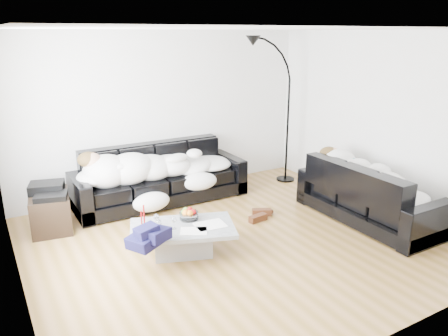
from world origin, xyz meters
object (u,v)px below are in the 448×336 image
wine_glass_a (156,220)px  candle_right (144,216)px  candle_left (142,220)px  stereo (48,190)px  sleeper_back (161,163)px  fruit_bowl (189,214)px  wine_glass_c (174,223)px  coffee_table (183,240)px  av_cabinet (51,211)px  floor_lamp (288,120)px  sofa_back (160,175)px  sofa_right (369,192)px  wine_glass_b (159,226)px  shoes (260,215)px  sleeper_right (371,177)px

wine_glass_a → candle_right: candle_right is taller
candle_left → stereo: 1.58m
sleeper_back → fruit_bowl: size_ratio=9.58×
wine_glass_c → candle_left: candle_left is taller
coffee_table → av_cabinet: av_cabinet is taller
candle_right → floor_lamp: size_ratio=0.12×
stereo → coffee_table: bearing=-35.3°
sofa_back → candle_left: sofa_back is taller
sleeper_back → candle_right: bearing=-119.3°
sofa_back → wine_glass_c: sofa_back is taller
candle_right → wine_glass_c: bearing=-42.3°
sofa_right → stereo: bearing=63.7°
wine_glass_a → stereo: size_ratio=0.35×
wine_glass_a → fruit_bowl: bearing=-0.8°
wine_glass_c → av_cabinet: wine_glass_c is taller
wine_glass_b → candle_right: candle_right is taller
wine_glass_a → wine_glass_c: wine_glass_a is taller
wine_glass_c → shoes: 1.61m
sleeper_back → candle_left: (-0.87, -1.51, -0.18)m
sofa_back → stereo: 1.70m
av_cabinet → candle_left: bearing=-50.3°
coffee_table → stereo: stereo is taller
sleeper_right → wine_glass_b: sleeper_right is taller
sleeper_back → shoes: sleeper_back is taller
coffee_table → floor_lamp: 3.33m
sleeper_back → fruit_bowl: (-0.28, -1.55, -0.22)m
sofa_back → fruit_bowl: bearing=-99.9°
wine_glass_a → av_cabinet: (-0.98, 1.38, -0.18)m
sleeper_back → wine_glass_b: size_ratio=14.40×
fruit_bowl → stereo: bearing=135.4°
sleeper_right → fruit_bowl: size_ratio=7.51×
candle_right → shoes: candle_right is taller
wine_glass_c → candle_left: 0.38m
coffee_table → wine_glass_b: bearing=-176.7°
sofa_back → wine_glass_c: bearing=-107.3°
sofa_back → wine_glass_a: (-0.70, -1.60, -0.00)m
wine_glass_a → sofa_right: bearing=-10.9°
floor_lamp → sleeper_back: bearing=-167.5°
shoes → av_cabinet: 2.89m
sleeper_back → sleeper_right: 3.09m
sofa_back → wine_glass_b: 1.92m
sleeper_right → candle_left: sleeper_right is taller
shoes → floor_lamp: bearing=44.5°
fruit_bowl → shoes: (1.24, 0.24, -0.38)m
sofa_right → av_cabinet: bearing=63.7°
candle_right → stereo: (-0.86, 1.30, 0.08)m
av_cabinet → stereo: bearing=0.0°
fruit_bowl → floor_lamp: (2.62, 1.43, 0.68)m
candle_right → sleeper_back: bearing=60.7°
fruit_bowl → stereo: 1.98m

